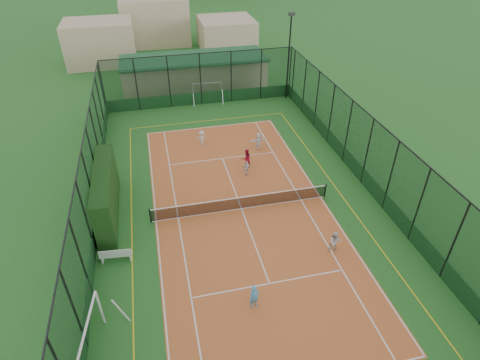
{
  "coord_description": "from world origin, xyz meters",
  "views": [
    {
      "loc": [
        -4.71,
        -19.82,
        16.41
      ],
      "look_at": [
        0.27,
        1.55,
        1.2
      ],
      "focal_mm": 30.0,
      "sensor_mm": 36.0,
      "label": 1
    }
  ],
  "objects_px": {
    "child_far_right": "(247,168)",
    "child_near_mid": "(254,297)",
    "child_far_back": "(258,141)",
    "futsal_goal_far": "(207,92)",
    "futsal_goal_near": "(93,340)",
    "coach": "(246,158)",
    "floodlight_ne": "(289,57)",
    "child_near_right": "(335,242)",
    "child_far_left": "(202,138)",
    "clubhouse": "(194,71)",
    "white_bench": "(116,254)"
  },
  "relations": [
    {
      "from": "child_far_back",
      "to": "child_far_right",
      "type": "bearing_deg",
      "value": 54.54
    },
    {
      "from": "white_bench",
      "to": "child_far_back",
      "type": "relative_size",
      "value": 1.2
    },
    {
      "from": "child_far_right",
      "to": "coach",
      "type": "relative_size",
      "value": 0.78
    },
    {
      "from": "child_far_right",
      "to": "floodlight_ne",
      "type": "bearing_deg",
      "value": -127.01
    },
    {
      "from": "child_far_right",
      "to": "futsal_goal_far",
      "type": "bearing_deg",
      "value": -94.74
    },
    {
      "from": "futsal_goal_near",
      "to": "child_far_back",
      "type": "height_order",
      "value": "futsal_goal_near"
    },
    {
      "from": "child_near_mid",
      "to": "child_far_back",
      "type": "bearing_deg",
      "value": 60.19
    },
    {
      "from": "futsal_goal_near",
      "to": "futsal_goal_far",
      "type": "xyz_separation_m",
      "value": [
        9.19,
        26.05,
        -0.16
      ]
    },
    {
      "from": "child_far_back",
      "to": "coach",
      "type": "bearing_deg",
      "value": 48.26
    },
    {
      "from": "white_bench",
      "to": "coach",
      "type": "distance_m",
      "value": 12.09
    },
    {
      "from": "child_near_right",
      "to": "child_far_right",
      "type": "distance_m",
      "value": 9.19
    },
    {
      "from": "futsal_goal_far",
      "to": "floodlight_ne",
      "type": "bearing_deg",
      "value": -3.27
    },
    {
      "from": "child_far_right",
      "to": "child_near_mid",
      "type": "bearing_deg",
      "value": 70.5
    },
    {
      "from": "futsal_goal_far",
      "to": "child_far_right",
      "type": "xyz_separation_m",
      "value": [
        0.63,
        -13.77,
        -0.36
      ]
    },
    {
      "from": "white_bench",
      "to": "coach",
      "type": "height_order",
      "value": "coach"
    },
    {
      "from": "floodlight_ne",
      "to": "futsal_goal_far",
      "type": "xyz_separation_m",
      "value": [
        -7.94,
        0.91,
        -3.17
      ]
    },
    {
      "from": "white_bench",
      "to": "child_far_right",
      "type": "distance_m",
      "value": 11.25
    },
    {
      "from": "floodlight_ne",
      "to": "child_far_back",
      "type": "distance_m",
      "value": 11.46
    },
    {
      "from": "child_far_left",
      "to": "child_near_right",
      "type": "bearing_deg",
      "value": 109.79
    },
    {
      "from": "child_near_mid",
      "to": "coach",
      "type": "relative_size",
      "value": 0.93
    },
    {
      "from": "futsal_goal_far",
      "to": "child_near_mid",
      "type": "relative_size",
      "value": 2.12
    },
    {
      "from": "futsal_goal_near",
      "to": "coach",
      "type": "height_order",
      "value": "futsal_goal_near"
    },
    {
      "from": "floodlight_ne",
      "to": "child_far_right",
      "type": "height_order",
      "value": "floodlight_ne"
    },
    {
      "from": "futsal_goal_far",
      "to": "child_near_right",
      "type": "bearing_deg",
      "value": -77.62
    },
    {
      "from": "white_bench",
      "to": "child_near_mid",
      "type": "height_order",
      "value": "child_near_mid"
    },
    {
      "from": "futsal_goal_near",
      "to": "coach",
      "type": "xyz_separation_m",
      "value": [
        10.04,
        13.36,
        -0.35
      ]
    },
    {
      "from": "child_far_right",
      "to": "child_far_back",
      "type": "bearing_deg",
      "value": -125.34
    },
    {
      "from": "child_far_right",
      "to": "child_far_back",
      "type": "distance_m",
      "value": 3.84
    },
    {
      "from": "clubhouse",
      "to": "child_far_back",
      "type": "bearing_deg",
      "value": -78.26
    },
    {
      "from": "white_bench",
      "to": "child_near_right",
      "type": "bearing_deg",
      "value": -3.91
    },
    {
      "from": "white_bench",
      "to": "child_far_left",
      "type": "height_order",
      "value": "child_far_left"
    },
    {
      "from": "clubhouse",
      "to": "white_bench",
      "type": "distance_m",
      "value": 26.1
    },
    {
      "from": "futsal_goal_near",
      "to": "child_near_right",
      "type": "distance_m",
      "value": 13.29
    },
    {
      "from": "child_near_mid",
      "to": "child_far_left",
      "type": "bearing_deg",
      "value": 76.48
    },
    {
      "from": "child_far_left",
      "to": "child_far_back",
      "type": "height_order",
      "value": "child_far_back"
    },
    {
      "from": "floodlight_ne",
      "to": "clubhouse",
      "type": "distance_m",
      "value": 10.47
    },
    {
      "from": "floodlight_ne",
      "to": "child_near_mid",
      "type": "xyz_separation_m",
      "value": [
        -9.75,
        -24.18,
        -3.42
      ]
    },
    {
      "from": "child_near_mid",
      "to": "coach",
      "type": "distance_m",
      "value": 12.69
    },
    {
      "from": "coach",
      "to": "futsal_goal_near",
      "type": "bearing_deg",
      "value": 38.82
    },
    {
      "from": "futsal_goal_near",
      "to": "child_far_left",
      "type": "height_order",
      "value": "futsal_goal_near"
    },
    {
      "from": "child_far_back",
      "to": "white_bench",
      "type": "bearing_deg",
      "value": 35.15
    },
    {
      "from": "child_far_left",
      "to": "coach",
      "type": "height_order",
      "value": "coach"
    },
    {
      "from": "futsal_goal_near",
      "to": "child_near_mid",
      "type": "height_order",
      "value": "futsal_goal_near"
    },
    {
      "from": "floodlight_ne",
      "to": "child_far_back",
      "type": "height_order",
      "value": "floodlight_ne"
    },
    {
      "from": "white_bench",
      "to": "coach",
      "type": "xyz_separation_m",
      "value": [
        9.31,
        7.71,
        0.27
      ]
    },
    {
      "from": "floodlight_ne",
      "to": "white_bench",
      "type": "xyz_separation_m",
      "value": [
        -16.4,
        -19.49,
        -3.63
      ]
    },
    {
      "from": "futsal_goal_far",
      "to": "coach",
      "type": "bearing_deg",
      "value": -82.86
    },
    {
      "from": "child_near_right",
      "to": "futsal_goal_far",
      "type": "bearing_deg",
      "value": 116.09
    },
    {
      "from": "futsal_goal_far",
      "to": "child_near_right",
      "type": "height_order",
      "value": "futsal_goal_far"
    },
    {
      "from": "clubhouse",
      "to": "child_far_right",
      "type": "xyz_separation_m",
      "value": [
        1.29,
        -18.25,
        -0.98
      ]
    }
  ]
}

